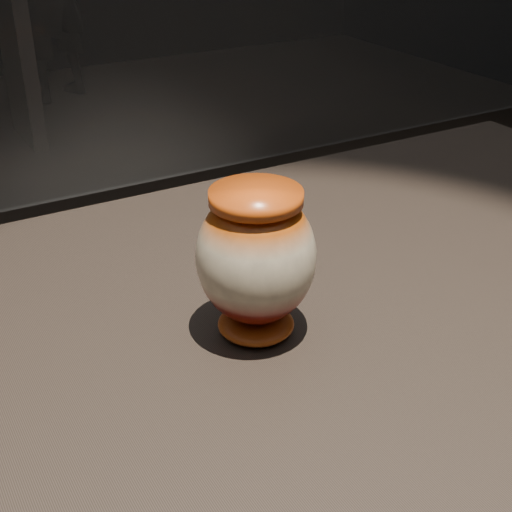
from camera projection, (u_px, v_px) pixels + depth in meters
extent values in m
cube|color=black|center=(111.00, 373.00, 0.80)|extent=(2.00, 0.80, 0.05)
ellipsoid|color=#630F08|center=(256.00, 323.00, 0.82)|extent=(0.10, 0.10, 0.02)
ellipsoid|color=beige|center=(256.00, 257.00, 0.78)|extent=(0.14, 0.14, 0.16)
cylinder|color=#BA4E11|center=(256.00, 197.00, 0.75)|extent=(0.11, 0.11, 0.01)
cube|color=black|center=(19.00, 65.00, 3.95)|extent=(0.08, 0.50, 0.85)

